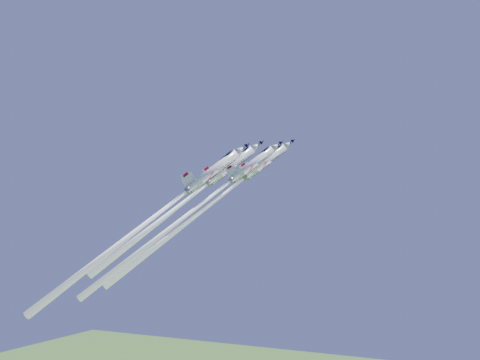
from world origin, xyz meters
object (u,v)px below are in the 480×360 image
at_px(jet_lead, 205,209).
at_px(jet_left, 182,204).
at_px(jet_slot, 144,224).
at_px(jet_right, 187,215).

distance_m(jet_lead, jet_left, 10.09).
relative_size(jet_left, jet_slot, 0.83).
bearing_deg(jet_left, jet_slot, -52.50).
distance_m(jet_lead, jet_slot, 14.38).
relative_size(jet_left, jet_right, 0.95).
height_order(jet_right, jet_slot, jet_slot).
relative_size(jet_lead, jet_left, 1.03).
xyz_separation_m(jet_left, jet_slot, (-3.69, -10.03, -5.05)).
bearing_deg(jet_slot, jet_right, 56.95).
relative_size(jet_lead, jet_slot, 0.86).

